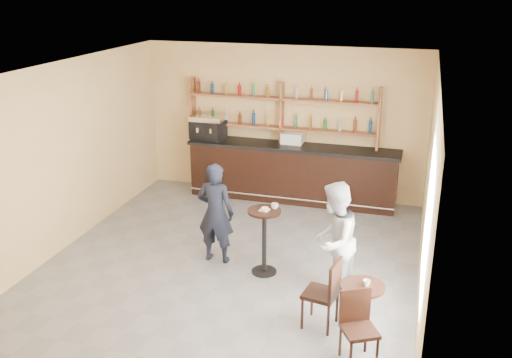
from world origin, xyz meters
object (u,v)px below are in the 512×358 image
(pastry_case, at_px, (292,139))
(chair_west, at_px, (321,293))
(bar_counter, at_px, (292,173))
(cafe_table, at_px, (361,310))
(pedestal_table, at_px, (264,242))
(man_main, at_px, (216,213))
(espresso_machine, at_px, (208,127))
(patron_second, at_px, (334,241))
(chair_south, at_px, (360,330))

(pastry_case, xyz_separation_m, chair_west, (1.44, -4.46, -0.83))
(bar_counter, xyz_separation_m, cafe_table, (1.98, -4.51, -0.23))
(pedestal_table, relative_size, man_main, 0.64)
(pastry_case, bearing_deg, chair_west, -72.78)
(man_main, bearing_deg, espresso_machine, -65.75)
(chair_west, distance_m, patron_second, 0.92)
(pedestal_table, xyz_separation_m, patron_second, (1.15, -0.38, 0.35))
(man_main, bearing_deg, patron_second, 165.86)
(bar_counter, height_order, man_main, man_main)
(bar_counter, height_order, pastry_case, pastry_case)
(pedestal_table, height_order, chair_west, pedestal_table)
(bar_counter, xyz_separation_m, man_main, (-0.58, -3.06, 0.25))
(cafe_table, xyz_separation_m, chair_south, (0.05, -0.60, 0.10))
(espresso_machine, relative_size, pastry_case, 1.57)
(espresso_machine, relative_size, chair_west, 0.71)
(pedestal_table, height_order, patron_second, patron_second)
(cafe_table, distance_m, chair_west, 0.57)
(espresso_machine, height_order, man_main, man_main)
(chair_south, xyz_separation_m, patron_second, (-0.58, 1.48, 0.43))
(bar_counter, height_order, patron_second, patron_second)
(pastry_case, distance_m, chair_south, 5.57)
(bar_counter, bearing_deg, pastry_case, 180.00)
(espresso_machine, xyz_separation_m, chair_south, (3.90, -5.11, -0.99))
(man_main, distance_m, patron_second, 2.11)
(cafe_table, relative_size, patron_second, 0.41)
(patron_second, bearing_deg, pastry_case, -147.49)
(chair_west, relative_size, patron_second, 0.56)
(chair_west, xyz_separation_m, chair_south, (0.60, -0.65, -0.04))
(pedestal_table, xyz_separation_m, chair_south, (1.73, -1.86, -0.08))
(espresso_machine, distance_m, chair_south, 6.50)
(espresso_machine, bearing_deg, cafe_table, -39.89)
(bar_counter, xyz_separation_m, pedestal_table, (0.30, -3.25, -0.06))
(bar_counter, height_order, pedestal_table, bar_counter)
(bar_counter, relative_size, chair_south, 4.78)
(pastry_case, distance_m, cafe_table, 5.02)
(pedestal_table, bearing_deg, patron_second, -18.19)
(espresso_machine, xyz_separation_m, pastry_case, (1.86, 0.00, -0.12))
(man_main, height_order, cafe_table, man_main)
(pastry_case, height_order, chair_west, pastry_case)
(pastry_case, height_order, man_main, man_main)
(chair_west, distance_m, chair_south, 0.89)
(pastry_case, height_order, chair_south, pastry_case)
(pedestal_table, distance_m, patron_second, 1.26)
(cafe_table, distance_m, patron_second, 1.15)
(espresso_machine, bearing_deg, chair_south, -43.03)
(cafe_table, relative_size, chair_south, 0.79)
(bar_counter, height_order, espresso_machine, espresso_machine)
(cafe_table, height_order, patron_second, patron_second)
(espresso_machine, relative_size, man_main, 0.41)
(bar_counter, relative_size, man_main, 2.59)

